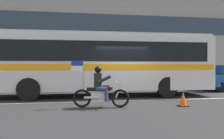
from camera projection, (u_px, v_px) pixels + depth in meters
ground_plane at (123, 99)px, 10.39m from camera, size 60.00×60.00×0.00m
sidewalk_curb at (108, 87)px, 15.43m from camera, size 28.00×3.80×0.15m
lane_center_stripe at (125, 101)px, 9.80m from camera, size 26.60×0.14×0.01m
transit_bus at (103, 60)px, 11.42m from camera, size 11.26×2.75×3.22m
motorcycle_with_rider at (100, 90)px, 8.18m from camera, size 2.18×0.68×1.78m
fire_hydrant at (124, 82)px, 14.30m from camera, size 0.22×0.30×0.75m
traffic_cone at (183, 100)px, 8.46m from camera, size 0.36×0.36×0.55m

